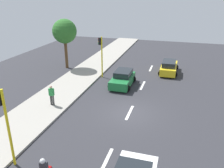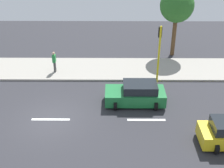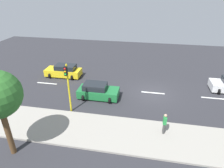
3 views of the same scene
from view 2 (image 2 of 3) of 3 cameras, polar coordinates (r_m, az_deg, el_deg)
ground_plane at (r=19.71m, az=-11.33°, el=-6.63°), size 40.00×60.00×0.10m
sidewalk at (r=25.56m, az=-8.56°, el=2.82°), size 4.00×60.00×0.15m
lane_stripe_north at (r=19.39m, az=6.42°, el=-6.65°), size 0.20×2.40×0.01m
lane_stripe_mid at (r=19.68m, az=-11.35°, el=-6.49°), size 0.20×2.40×0.01m
car_green at (r=20.58m, az=4.51°, el=-1.86°), size 2.24×4.00×1.52m
pedestrian_near_signal at (r=24.70m, az=-10.70°, el=4.20°), size 0.40×0.24×1.69m
traffic_light_corner at (r=22.35m, az=8.80°, el=6.87°), size 0.49×0.24×4.50m
street_tree_south at (r=27.12m, az=12.00°, el=14.02°), size 2.88×2.88×5.95m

